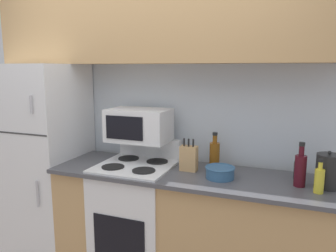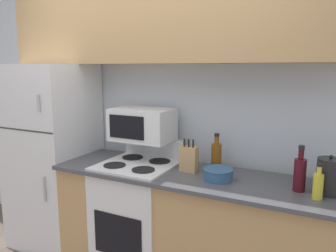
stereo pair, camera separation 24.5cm
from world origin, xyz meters
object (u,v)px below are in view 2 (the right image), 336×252
at_px(refrigerator, 53,156).
at_px(bottle_soy_sauce, 299,174).
at_px(kettle, 329,176).
at_px(bowl, 218,174).
at_px(bottle_cooking_spray, 318,185).
at_px(microwave, 142,125).
at_px(knife_block, 189,159).
at_px(stove, 139,216).
at_px(bottle_wine_red, 300,173).
at_px(bottle_whiskey, 216,155).

distance_m(refrigerator, bottle_soy_sauce, 2.19).
distance_m(bottle_soy_sauce, kettle, 0.22).
xyz_separation_m(bowl, bottle_cooking_spray, (0.64, -0.06, 0.04)).
xyz_separation_m(microwave, bottle_soy_sauce, (1.24, 0.00, -0.24)).
relative_size(bottle_soy_sauce, kettle, 0.72).
xyz_separation_m(knife_block, bowl, (0.26, -0.09, -0.05)).
distance_m(refrigerator, microwave, 1.02).
xyz_separation_m(refrigerator, stove, (0.97, -0.03, -0.38)).
height_order(stove, bottle_cooking_spray, bottle_cooking_spray).
distance_m(refrigerator, stove, 1.05).
height_order(stove, bowl, stove).
relative_size(refrigerator, bottle_wine_red, 5.77).
bearing_deg(kettle, knife_block, 178.15).
height_order(bowl, bottle_wine_red, bottle_wine_red).
bearing_deg(stove, kettle, 0.70).
distance_m(refrigerator, bowl, 1.67).
xyz_separation_m(bottle_wine_red, bottle_cooking_spray, (0.11, -0.09, -0.03)).
bearing_deg(kettle, stove, -179.30).
distance_m(stove, kettle, 1.49).
distance_m(knife_block, bowl, 0.28).
bearing_deg(knife_block, bowl, -18.91).
relative_size(bottle_wine_red, kettle, 1.19).
distance_m(knife_block, bottle_whiskey, 0.23).
bearing_deg(microwave, kettle, -4.40).
relative_size(bottle_wine_red, bottle_cooking_spray, 1.36).
xyz_separation_m(refrigerator, bottle_cooking_spray, (2.30, -0.13, 0.14)).
height_order(refrigerator, bottle_whiskey, refrigerator).
bearing_deg(bottle_soy_sauce, bowl, -161.78).
bearing_deg(microwave, bottle_wine_red, -6.38).
height_order(microwave, bottle_whiskey, microwave).
xyz_separation_m(bottle_cooking_spray, bottle_soy_sauce, (-0.12, 0.23, -0.02)).
relative_size(refrigerator, stove, 1.58).
bearing_deg(bottle_cooking_spray, bottle_whiskey, 157.24).
height_order(refrigerator, bottle_wine_red, refrigerator).
distance_m(bowl, kettle, 0.70).
bearing_deg(kettle, microwave, 175.60).
relative_size(bowl, bottle_whiskey, 0.76).
bearing_deg(bottle_whiskey, knife_block, -134.91).
bearing_deg(kettle, bottle_cooking_spray, -116.38).
xyz_separation_m(microwave, knife_block, (0.46, -0.08, -0.22)).
xyz_separation_m(stove, bottle_soy_sauce, (1.21, 0.13, 0.51)).
distance_m(refrigerator, kettle, 2.37).
bearing_deg(bottle_wine_red, knife_block, 175.56).
height_order(knife_block, kettle, same).
height_order(refrigerator, microwave, refrigerator).
relative_size(refrigerator, microwave, 3.45).
xyz_separation_m(bottle_wine_red, bottle_whiskey, (-0.63, 0.22, -0.01)).
distance_m(bowl, bottle_wine_red, 0.54).
relative_size(bottle_whiskey, bottle_cooking_spray, 1.27).
bearing_deg(bottle_wine_red, microwave, 173.62).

